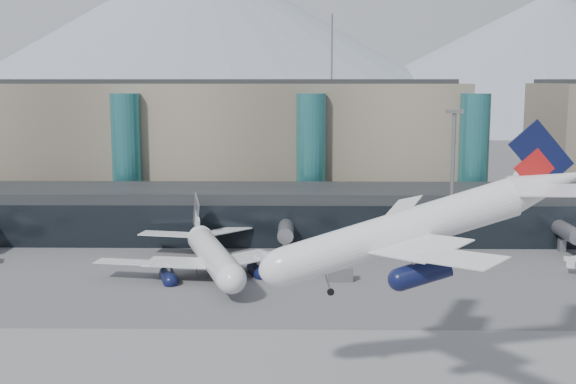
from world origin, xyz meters
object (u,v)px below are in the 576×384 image
object	(u,v)px
lightmast_mid	(453,172)
veh_d	(576,262)
veh_g	(435,256)
hero_jet	(430,215)
jet_parked_mid	(209,244)
veh_c	(341,274)
veh_b	(216,261)

from	to	relation	value
lightmast_mid	veh_d	distance (m)	25.76
lightmast_mid	veh_g	size ratio (longest dim) A/B	11.49
hero_jet	veh_d	size ratio (longest dim) A/B	11.63
jet_parked_mid	veh_d	size ratio (longest dim) A/B	13.21
veh_g	veh_c	bearing A→B (deg)	-99.68
veh_b	veh_c	distance (m)	22.70
jet_parked_mid	veh_d	world-z (taller)	jet_parked_mid
hero_jet	jet_parked_mid	world-z (taller)	hero_jet
veh_c	veh_g	size ratio (longest dim) A/B	1.69
jet_parked_mid	veh_g	bearing A→B (deg)	-94.06
hero_jet	veh_c	bearing A→B (deg)	95.61
jet_parked_mid	veh_b	size ratio (longest dim) A/B	16.82
hero_jet	veh_g	size ratio (longest dim) A/B	15.17
veh_g	veh_b	bearing A→B (deg)	-132.17
jet_parked_mid	hero_jet	bearing A→B (deg)	-165.77
veh_c	jet_parked_mid	bearing A→B (deg)	166.74
veh_d	veh_c	bearing A→B (deg)	157.15
veh_g	lightmast_mid	bearing A→B (deg)	100.76
veh_d	veh_g	size ratio (longest dim) A/B	1.30
lightmast_mid	veh_c	distance (m)	32.36
veh_b	veh_g	distance (m)	37.91
veh_b	veh_g	xyz separation A→B (m)	(37.70, 4.05, -0.01)
jet_parked_mid	veh_g	size ratio (longest dim) A/B	17.22
hero_jet	veh_g	world-z (taller)	hero_jet
lightmast_mid	jet_parked_mid	size ratio (longest dim) A/B	0.67
hero_jet	veh_b	world-z (taller)	hero_jet
veh_b	jet_parked_mid	bearing A→B (deg)	163.61
lightmast_mid	veh_g	bearing A→B (deg)	-120.93
lightmast_mid	hero_jet	size ratio (longest dim) A/B	0.76
jet_parked_mid	veh_d	xyz separation A→B (m)	(60.65, 3.82, -3.83)
veh_b	veh_c	bearing A→B (deg)	-126.73
jet_parked_mid	veh_g	distance (m)	39.29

